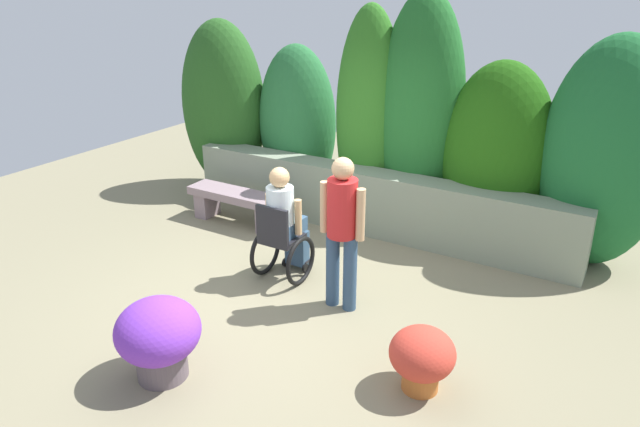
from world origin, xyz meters
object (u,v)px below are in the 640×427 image
(person_standing_companion, at_px, (342,225))
(flower_pot_purple_near, at_px, (159,336))
(person_in_wheelchair, at_px, (284,227))
(flower_pot_terracotta_by_wall, at_px, (422,357))
(stone_bench, at_px, (236,202))

(person_standing_companion, distance_m, flower_pot_purple_near, 2.00)
(person_in_wheelchair, relative_size, flower_pot_terracotta_by_wall, 2.35)
(stone_bench, height_order, person_standing_companion, person_standing_companion)
(person_in_wheelchair, relative_size, flower_pot_purple_near, 1.82)
(person_standing_companion, distance_m, flower_pot_terracotta_by_wall, 1.56)
(person_standing_companion, bearing_deg, stone_bench, 154.45)
(person_in_wheelchair, bearing_deg, stone_bench, 136.43)
(stone_bench, bearing_deg, flower_pot_terracotta_by_wall, -25.97)
(person_in_wheelchair, xyz_separation_m, person_standing_companion, (0.85, -0.22, 0.31))
(flower_pot_purple_near, bearing_deg, person_standing_companion, 66.24)
(person_standing_companion, height_order, flower_pot_purple_near, person_standing_companion)
(person_in_wheelchair, height_order, flower_pot_terracotta_by_wall, person_in_wheelchair)
(stone_bench, height_order, flower_pot_terracotta_by_wall, flower_pot_terracotta_by_wall)
(flower_pot_terracotta_by_wall, bearing_deg, stone_bench, 150.45)
(stone_bench, relative_size, person_standing_companion, 0.88)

